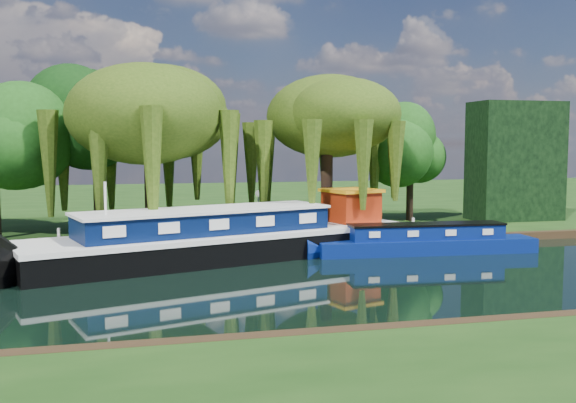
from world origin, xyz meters
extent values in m
plane|color=black|center=(0.00, 0.00, 0.00)|extent=(120.00, 120.00, 0.00)
cube|color=#14330E|center=(0.00, 34.00, 0.23)|extent=(120.00, 52.00, 0.45)
cube|color=black|center=(-1.98, 5.98, 0.49)|extent=(19.85, 9.90, 1.30)
cube|color=silver|center=(-1.98, 5.98, 1.24)|extent=(19.98, 10.02, 0.24)
cube|color=#051237|center=(-3.01, 5.65, 1.89)|extent=(12.44, 6.55, 1.03)
cube|color=silver|center=(-3.01, 5.65, 2.46)|extent=(12.71, 6.82, 0.13)
cube|color=maroon|center=(5.24, 8.22, 2.18)|extent=(2.98, 2.98, 1.62)
cube|color=orange|center=(5.24, 8.22, 3.08)|extent=(3.31, 3.31, 0.17)
cylinder|color=silver|center=(-7.55, 4.24, 2.67)|extent=(0.11, 0.11, 2.59)
cube|color=navy|center=(8.27, 5.15, 0.31)|extent=(11.55, 2.64, 0.86)
cube|color=navy|center=(8.27, 5.15, 1.10)|extent=(8.09, 1.95, 0.72)
cube|color=black|center=(8.27, 5.15, 1.51)|extent=(8.19, 2.05, 0.10)
cube|color=silver|center=(5.22, 4.61, 1.14)|extent=(0.57, 0.08, 0.31)
cube|color=silver|center=(7.22, 4.48, 1.14)|extent=(0.57, 0.08, 0.31)
cube|color=silver|center=(9.22, 4.35, 1.14)|extent=(0.57, 0.08, 0.31)
cube|color=silver|center=(11.22, 4.22, 1.14)|extent=(0.57, 0.08, 0.31)
imported|color=maroon|center=(-7.21, 5.32, 0.00)|extent=(3.75, 3.09, 0.68)
cylinder|color=black|center=(-5.41, 11.36, 3.16)|extent=(0.70, 0.70, 5.42)
ellipsoid|color=#28410E|center=(-5.41, 11.36, 7.07)|extent=(7.56, 7.56, 4.89)
cylinder|color=black|center=(4.82, 11.46, 2.98)|extent=(0.72, 0.72, 5.07)
ellipsoid|color=#28410E|center=(4.82, 11.46, 6.65)|extent=(6.92, 6.92, 4.47)
cylinder|color=black|center=(-8.44, 15.83, 3.89)|extent=(0.65, 0.65, 6.89)
ellipsoid|color=black|center=(-8.44, 15.83, 6.71)|extent=(5.51, 5.51, 5.51)
cylinder|color=black|center=(11.79, 15.10, 3.05)|extent=(0.45, 0.45, 5.19)
ellipsoid|color=#164110|center=(11.79, 15.10, 5.17)|extent=(4.16, 4.16, 4.16)
cube|color=black|center=(19.00, 14.00, 4.45)|extent=(6.00, 3.00, 8.00)
cylinder|color=silver|center=(0.50, 10.50, 1.55)|extent=(0.10, 0.10, 2.20)
sphere|color=white|center=(0.50, 10.50, 2.83)|extent=(0.36, 0.36, 0.36)
cylinder|color=silver|center=(-10.00, 8.40, 0.95)|extent=(0.16, 0.16, 1.00)
cylinder|color=silver|center=(-4.00, 8.40, 0.95)|extent=(0.16, 0.16, 1.00)
cylinder|color=silver|center=(3.00, 8.40, 0.95)|extent=(0.16, 0.16, 1.00)
cylinder|color=silver|center=(9.00, 8.40, 0.95)|extent=(0.16, 0.16, 1.00)
camera|label=1|loc=(-6.28, -24.93, 5.62)|focal=40.00mm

